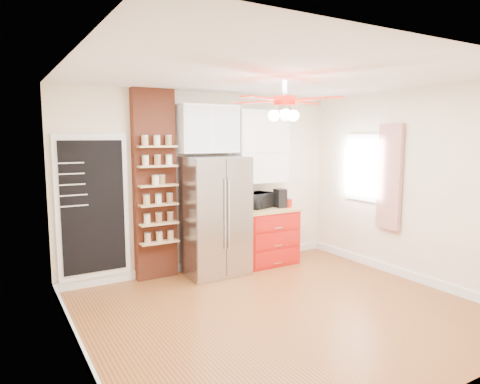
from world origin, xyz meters
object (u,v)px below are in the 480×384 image
ceiling_fan (284,101)px  coffee_maker (280,198)px  fridge (214,216)px  red_cabinet (267,236)px  toaster_oven (258,200)px  pantry_jar_oats (156,180)px  canister_left (289,203)px

ceiling_fan → coffee_maker: (1.15, 1.64, -1.37)m
fridge → red_cabinet: bearing=3.0°
toaster_oven → pantry_jar_oats: pantry_jar_oats is taller
fridge → ceiling_fan: size_ratio=1.25×
fridge → canister_left: fridge is taller
red_cabinet → pantry_jar_oats: (-1.81, 0.07, 0.98)m
fridge → red_cabinet: (0.97, 0.05, -0.42)m
red_cabinet → pantry_jar_oats: 2.06m
toaster_oven → coffee_maker: size_ratio=1.50×
fridge → coffee_maker: fridge is taller
red_cabinet → toaster_oven: toaster_oven is taller
fridge → coffee_maker: size_ratio=5.81×
coffee_maker → pantry_jar_oats: pantry_jar_oats is taller
toaster_oven → canister_left: size_ratio=3.28×
canister_left → toaster_oven: bearing=157.0°
fridge → red_cabinet: fridge is taller
red_cabinet → toaster_oven: 0.59m
ceiling_fan → coffee_maker: bearing=55.0°
red_cabinet → canister_left: canister_left is taller
coffee_maker → canister_left: size_ratio=2.19×
ceiling_fan → pantry_jar_oats: 2.20m
fridge → toaster_oven: fridge is taller
coffee_maker → pantry_jar_oats: 2.08m
ceiling_fan → toaster_oven: (0.82, 1.77, -1.40)m
canister_left → red_cabinet: bearing=164.2°
toaster_oven → red_cabinet: bearing=-63.0°
ceiling_fan → fridge: bearing=91.8°
toaster_oven → canister_left: bearing=-42.8°
red_cabinet → ceiling_fan: bearing=-118.7°
ceiling_fan → canister_left: 2.50m
red_cabinet → pantry_jar_oats: pantry_jar_oats is taller
ceiling_fan → toaster_oven: bearing=65.2°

